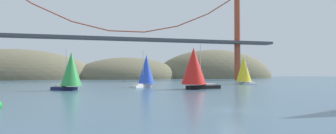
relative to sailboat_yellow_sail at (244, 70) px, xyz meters
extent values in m
plane|color=#426075|center=(-32.72, -53.37, -4.62)|extent=(360.00, 360.00, 0.00)
ellipsoid|color=#6B664C|center=(27.28, 81.63, -4.62)|extent=(77.29, 44.00, 35.83)
ellipsoid|color=#6B664C|center=(-27.72, 81.63, -4.62)|extent=(63.21, 44.00, 24.50)
ellipsoid|color=#6B664C|center=(-87.72, 81.63, -4.62)|extent=(85.67, 44.00, 31.97)
cylinder|color=#A34228|center=(20.85, 41.63, 16.06)|extent=(2.80, 2.80, 41.37)
cube|color=#47474C|center=(-32.72, 41.63, 13.63)|extent=(143.13, 6.00, 1.20)
cylinder|color=#A34228|center=(-63.33, 41.63, 23.61)|extent=(15.50, 0.50, 7.03)
cylinder|color=#A34228|center=(-48.02, 41.63, 18.68)|extent=(15.41, 0.50, 3.77)
cylinder|color=#A34228|center=(-32.72, 41.63, 17.04)|extent=(15.30, 0.50, 0.50)
cylinder|color=#A34228|center=(-17.41, 41.63, 18.68)|extent=(15.41, 0.50, 3.77)
cylinder|color=#A34228|center=(-2.11, 41.63, 23.61)|extent=(15.50, 0.50, 7.03)
cylinder|color=#A34228|center=(13.20, 41.63, 31.82)|extent=(15.58, 0.50, 10.27)
cube|color=white|center=(-0.08, -2.27, -4.35)|extent=(2.61, 7.65, 0.55)
cube|color=beige|center=(-0.12, -3.63, -3.89)|extent=(1.87, 2.48, 0.36)
cylinder|color=#B2B2B7|center=(-0.05, -1.51, 0.23)|extent=(0.14, 0.14, 8.60)
cone|color=yellow|center=(0.01, 0.15, 0.27)|extent=(4.93, 4.93, 8.07)
cube|color=white|center=(-34.94, -10.40, -4.32)|extent=(5.81, 5.53, 0.61)
cube|color=beige|center=(-35.78, -11.18, -3.83)|extent=(2.36, 2.32, 0.36)
cylinder|color=#B2B2B7|center=(-34.48, -9.97, 0.43)|extent=(0.14, 0.14, 8.88)
cone|color=blue|center=(-33.45, -9.03, -0.01)|extent=(5.93, 5.93, 7.40)
cube|color=#191E4C|center=(-52.65, -16.47, -4.28)|extent=(5.74, 4.69, 0.69)
cube|color=beige|center=(-53.53, -15.84, -3.76)|extent=(2.22, 2.04, 0.36)
cylinder|color=#B2B2B7|center=(-52.16, -16.81, 0.12)|extent=(0.14, 0.14, 8.11)
cone|color=green|center=(-51.09, -17.58, -0.08)|extent=(5.92, 5.92, 7.12)
cube|color=black|center=(-22.12, -19.83, -4.21)|extent=(8.62, 3.88, 0.82)
cube|color=beige|center=(-20.65, -19.50, -3.63)|extent=(2.96, 2.14, 0.36)
cylinder|color=#B2B2B7|center=(-22.93, -20.01, 0.92)|extent=(0.14, 0.14, 9.44)
cone|color=red|center=(-24.73, -20.42, 0.65)|extent=(6.73, 6.73, 8.30)
camera|label=1|loc=(-46.27, -78.70, -0.73)|focal=29.35mm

